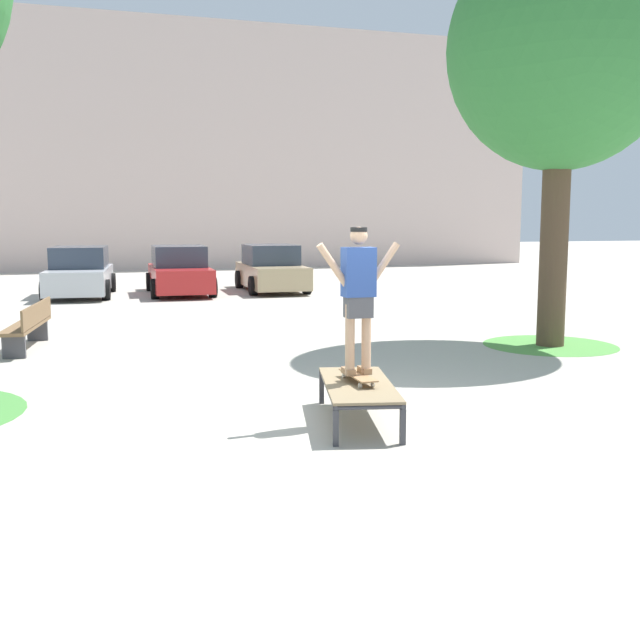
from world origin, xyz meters
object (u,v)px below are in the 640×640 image
(tree_near_right, at_px, (562,51))
(car_silver, at_px, (80,273))
(skate_box, at_px, (358,387))
(park_bench, at_px, (29,324))
(skateboard, at_px, (358,376))
(skater, at_px, (358,290))
(car_tan, at_px, (271,270))
(car_red, at_px, (179,272))

(tree_near_right, bearing_deg, car_silver, 124.88)
(skate_box, height_order, tree_near_right, tree_near_right)
(car_silver, relative_size, park_bench, 1.78)
(skateboard, distance_m, skater, 0.99)
(car_silver, bearing_deg, park_bench, -94.83)
(car_silver, distance_m, car_tan, 5.95)
(skate_box, relative_size, car_red, 0.48)
(tree_near_right, height_order, park_bench, tree_near_right)
(tree_near_right, bearing_deg, car_tan, 101.55)
(skate_box, distance_m, tree_near_right, 8.18)
(skate_box, height_order, skateboard, skateboard)
(car_tan, bearing_deg, tree_near_right, -78.45)
(car_red, bearing_deg, tree_near_right, -65.41)
(tree_near_right, height_order, car_red, tree_near_right)
(skate_box, relative_size, skater, 1.19)
(tree_near_right, relative_size, car_tan, 1.75)
(skateboard, xyz_separation_m, tree_near_right, (5.23, 3.95, 4.73))
(skater, height_order, tree_near_right, tree_near_right)
(skater, bearing_deg, tree_near_right, 37.05)
(skateboard, relative_size, car_silver, 0.18)
(skateboard, xyz_separation_m, skater, (-0.00, 0.00, 0.99))
(skate_box, distance_m, park_bench, 7.55)
(skate_box, relative_size, park_bench, 0.83)
(skateboard, bearing_deg, car_tan, 80.12)
(skate_box, distance_m, car_silver, 16.36)
(car_tan, distance_m, park_bench, 11.74)
(car_red, bearing_deg, skateboard, -89.28)
(skate_box, height_order, car_red, car_red)
(skate_box, bearing_deg, skater, 77.90)
(skate_box, bearing_deg, tree_near_right, 37.27)
(tree_near_right, relative_size, car_silver, 1.71)
(skater, xyz_separation_m, car_silver, (-3.17, 16.01, -0.84))
(car_tan, height_order, park_bench, car_tan)
(tree_near_right, distance_m, car_tan, 13.08)
(car_red, xyz_separation_m, park_bench, (-3.79, -9.45, -0.24))
(skate_box, distance_m, car_tan, 16.24)
(skater, relative_size, park_bench, 0.69)
(skate_box, distance_m, skateboard, 0.13)
(car_tan, bearing_deg, park_bench, -125.23)
(skate_box, xyz_separation_m, car_tan, (2.79, 15.99, 0.28))
(skater, bearing_deg, skate_box, -102.10)
(tree_near_right, relative_size, car_red, 1.76)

